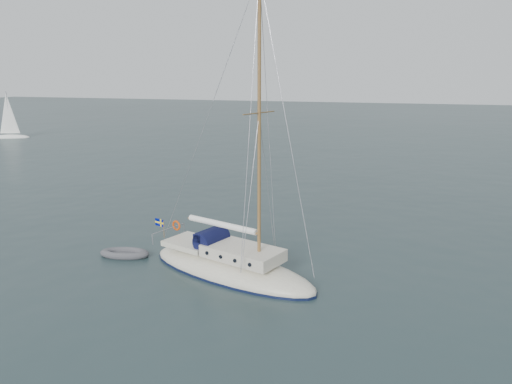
% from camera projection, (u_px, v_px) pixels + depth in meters
% --- Properties ---
extents(ground, '(300.00, 300.00, 0.00)m').
position_uv_depth(ground, '(242.00, 267.00, 26.90)').
color(ground, black).
rests_on(ground, ground).
extents(sailboat, '(10.65, 3.19, 15.17)m').
position_uv_depth(sailboat, '(231.00, 253.00, 25.81)').
color(sailboat, beige).
rests_on(sailboat, ground).
extents(dinghy, '(2.87, 1.30, 0.41)m').
position_uv_depth(dinghy, '(125.00, 253.00, 28.47)').
color(dinghy, '#4E4E53').
rests_on(dinghy, ground).
extents(distant_yacht_a, '(5.83, 3.11, 7.72)m').
position_uv_depth(distant_yacht_a, '(9.00, 117.00, 78.53)').
color(distant_yacht_a, white).
rests_on(distant_yacht_a, ground).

